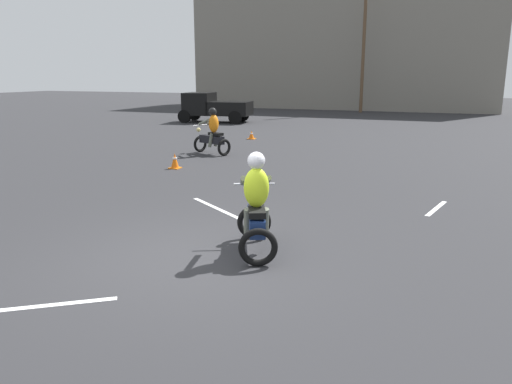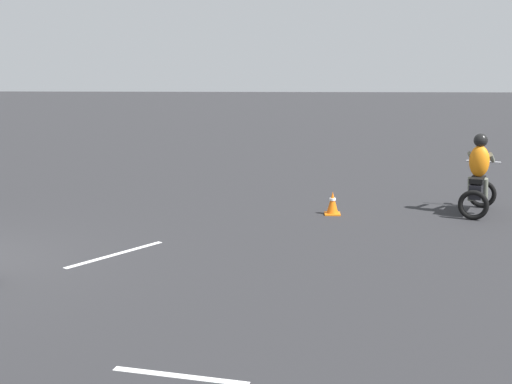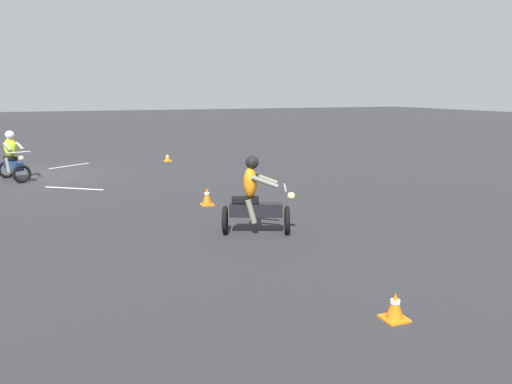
% 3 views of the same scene
% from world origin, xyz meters
% --- Properties ---
extents(ground_plane, '(120.00, 120.00, 0.00)m').
position_xyz_m(ground_plane, '(0.00, 0.00, 0.00)').
color(ground_plane, '#28282B').
extents(motorcycle_rider_foreground, '(1.14, 1.53, 1.66)m').
position_xyz_m(motorcycle_rider_foreground, '(0.88, 0.68, 0.73)').
color(motorcycle_rider_foreground, black).
rests_on(motorcycle_rider_foreground, ground).
extents(motorcycle_rider_background, '(1.54, 1.10, 1.66)m').
position_xyz_m(motorcycle_rider_background, '(-4.32, 9.58, 0.73)').
color(motorcycle_rider_background, black).
rests_on(motorcycle_rider_background, ground).
extents(pickup_truck, '(4.36, 2.50, 1.73)m').
position_xyz_m(pickup_truck, '(-9.64, 20.52, 0.93)').
color(pickup_truck, black).
rests_on(pickup_truck, ground).
extents(traffic_cone_mid_center, '(0.32, 0.32, 0.37)m').
position_xyz_m(traffic_cone_mid_center, '(-4.58, 13.99, 0.18)').
color(traffic_cone_mid_center, orange).
rests_on(traffic_cone_mid_center, ground).
extents(traffic_cone_mid_left, '(0.32, 0.32, 0.47)m').
position_xyz_m(traffic_cone_mid_left, '(-4.13, 6.62, 0.23)').
color(traffic_cone_mid_left, orange).
rests_on(traffic_cone_mid_left, ground).
extents(lane_stripe_n, '(0.41, 1.42, 0.01)m').
position_xyz_m(lane_stripe_n, '(3.52, 4.62, 0.00)').
color(lane_stripe_n, silver).
rests_on(lane_stripe_n, ground).
extents(lane_stripe_nw, '(1.70, 1.25, 0.01)m').
position_xyz_m(lane_stripe_nw, '(-0.94, 2.91, 0.00)').
color(lane_stripe_nw, silver).
rests_on(lane_stripe_nw, ground).
extents(lane_stripe_sw, '(1.57, 1.17, 0.01)m').
position_xyz_m(lane_stripe_sw, '(-0.93, -2.13, 0.00)').
color(lane_stripe_sw, silver).
rests_on(lane_stripe_sw, ground).
extents(utility_pole_far, '(0.24, 0.24, 10.91)m').
position_xyz_m(utility_pole_far, '(-2.82, 31.42, 5.45)').
color(utility_pole_far, brown).
rests_on(utility_pole_far, ground).
extents(building_backdrop, '(24.29, 8.48, 9.45)m').
position_xyz_m(building_backdrop, '(-5.31, 37.15, 4.72)').
color(building_backdrop, gray).
rests_on(building_backdrop, ground).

